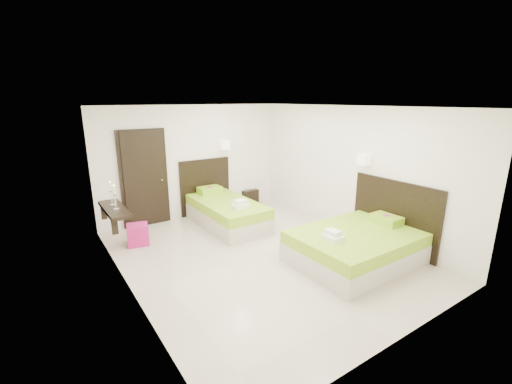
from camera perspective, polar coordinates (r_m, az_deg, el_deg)
floor at (r=6.27m, az=0.79°, el=-10.48°), size 5.50×5.50×0.00m
bed_single at (r=7.67m, az=-5.20°, el=-3.08°), size 1.29×2.14×1.77m
bed_double at (r=6.22m, az=16.69°, el=-8.34°), size 2.09×1.77×1.72m
nightstand at (r=9.17m, az=-1.35°, el=-0.73°), size 0.46×0.41×0.39m
ottoman at (r=7.03m, az=-19.08°, el=-6.71°), size 0.47×0.47×0.39m
door at (r=7.79m, az=-18.10°, el=2.09°), size 1.02×0.15×2.14m
console_shelf at (r=6.62m, az=-22.56°, el=-2.70°), size 0.35×1.20×0.78m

